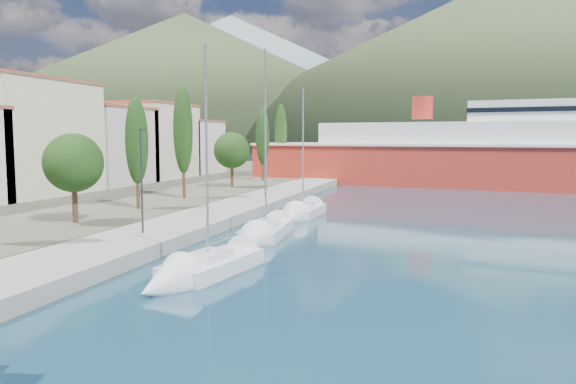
% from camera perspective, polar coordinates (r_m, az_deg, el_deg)
% --- Properties ---
extents(ground, '(1400.00, 1400.00, 0.00)m').
position_cam_1_polar(ground, '(134.54, 12.93, 2.76)').
color(ground, '#183C50').
extents(quay, '(5.00, 88.00, 0.80)m').
position_cam_1_polar(quay, '(44.11, -6.81, -2.22)').
color(quay, gray).
rests_on(quay, ground).
extents(town_buildings, '(9.20, 69.20, 11.30)m').
position_cam_1_polar(town_buildings, '(65.04, -21.90, 4.49)').
color(town_buildings, beige).
rests_on(town_buildings, land_strip).
extents(tree_row, '(4.08, 62.94, 10.67)m').
position_cam_1_polar(tree_row, '(52.07, -11.05, 4.83)').
color(tree_row, '#47301E').
rests_on(tree_row, land_strip).
extents(lamp_posts, '(0.15, 44.78, 6.06)m').
position_cam_1_polar(lamp_posts, '(33.57, -14.63, 1.50)').
color(lamp_posts, '#2D2D33').
rests_on(lamp_posts, quay).
extents(sailboat_near, '(3.63, 8.27, 11.49)m').
position_cam_1_polar(sailboat_near, '(25.37, -10.09, -8.32)').
color(sailboat_near, silver).
rests_on(sailboat_near, ground).
extents(sailboat_mid, '(3.13, 9.06, 12.78)m').
position_cam_1_polar(sailboat_mid, '(34.49, -2.93, -4.54)').
color(sailboat_mid, silver).
rests_on(sailboat_mid, ground).
extents(sailboat_far, '(2.50, 7.65, 11.22)m').
position_cam_1_polar(sailboat_far, '(43.87, 1.00, -2.34)').
color(sailboat_far, silver).
rests_on(sailboat_far, ground).
extents(ferry, '(63.80, 21.82, 12.43)m').
position_cam_1_polar(ferry, '(76.97, 19.90, 3.35)').
color(ferry, '#B42C20').
rests_on(ferry, ground).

